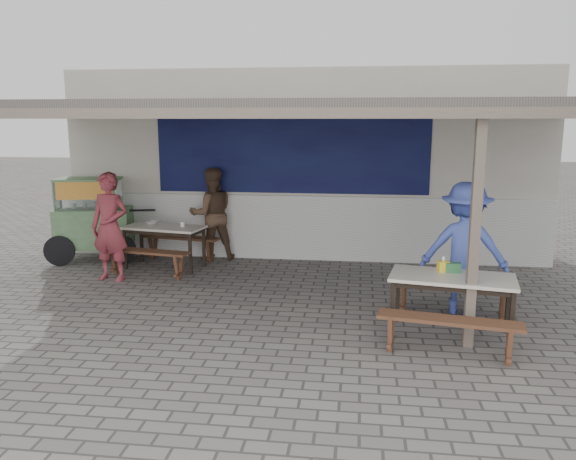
# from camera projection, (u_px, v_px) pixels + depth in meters

# --- Properties ---
(ground) EXTENTS (60.00, 60.00, 0.00)m
(ground) POSITION_uv_depth(u_px,v_px,m) (279.00, 311.00, 7.69)
(ground) COLOR slate
(ground) RESTS_ON ground
(back_wall) EXTENTS (9.00, 1.28, 3.50)m
(back_wall) POSITION_uv_depth(u_px,v_px,m) (305.00, 165.00, 10.84)
(back_wall) COLOR beige
(back_wall) RESTS_ON ground
(warung_roof) EXTENTS (9.00, 4.21, 2.81)m
(warung_roof) POSITION_uv_depth(u_px,v_px,m) (288.00, 110.00, 8.04)
(warung_roof) COLOR #504B44
(warung_roof) RESTS_ON ground
(table_left) EXTENTS (1.47, 0.88, 0.75)m
(table_left) POSITION_uv_depth(u_px,v_px,m) (164.00, 231.00, 9.83)
(table_left) COLOR beige
(table_left) RESTS_ON ground
(bench_left_street) EXTENTS (1.51, 0.53, 0.45)m
(bench_left_street) POSITION_uv_depth(u_px,v_px,m) (147.00, 257.00, 9.33)
(bench_left_street) COLOR brown
(bench_left_street) RESTS_ON ground
(bench_left_wall) EXTENTS (1.51, 0.53, 0.45)m
(bench_left_wall) POSITION_uv_depth(u_px,v_px,m) (181.00, 242.00, 10.45)
(bench_left_wall) COLOR brown
(bench_left_wall) RESTS_ON ground
(table_right) EXTENTS (1.55, 0.97, 0.75)m
(table_right) POSITION_uv_depth(u_px,v_px,m) (452.00, 282.00, 6.70)
(table_right) COLOR beige
(table_right) RESTS_ON ground
(bench_right_street) EXTENTS (1.57, 0.55, 0.45)m
(bench_right_street) POSITION_uv_depth(u_px,v_px,m) (449.00, 328.00, 6.13)
(bench_right_street) COLOR brown
(bench_right_street) RESTS_ON ground
(bench_right_wall) EXTENTS (1.57, 0.55, 0.45)m
(bench_right_wall) POSITION_uv_depth(u_px,v_px,m) (452.00, 293.00, 7.39)
(bench_right_wall) COLOR brown
(bench_right_wall) RESTS_ON ground
(vendor_cart) EXTENTS (1.83, 1.04, 1.54)m
(vendor_cart) POSITION_uv_depth(u_px,v_px,m) (92.00, 216.00, 10.32)
(vendor_cart) COLOR #729966
(vendor_cart) RESTS_ON ground
(patron_street_side) EXTENTS (0.70, 0.52, 1.77)m
(patron_street_side) POSITION_uv_depth(u_px,v_px,m) (110.00, 227.00, 9.05)
(patron_street_side) COLOR maroon
(patron_street_side) RESTS_ON ground
(patron_wall_side) EXTENTS (1.03, 0.93, 1.72)m
(patron_wall_side) POSITION_uv_depth(u_px,v_px,m) (212.00, 214.00, 10.40)
(patron_wall_side) COLOR #50392A
(patron_wall_side) RESTS_ON ground
(patron_right_table) EXTENTS (1.26, 0.88, 1.78)m
(patron_right_table) POSITION_uv_depth(u_px,v_px,m) (465.00, 249.00, 7.48)
(patron_right_table) COLOR #4255B0
(patron_right_table) RESTS_ON ground
(tissue_box) EXTENTS (0.15, 0.15, 0.13)m
(tissue_box) POSITION_uv_depth(u_px,v_px,m) (443.00, 266.00, 6.89)
(tissue_box) COLOR yellow
(tissue_box) RESTS_ON table_right
(donation_box) EXTENTS (0.18, 0.12, 0.12)m
(donation_box) POSITION_uv_depth(u_px,v_px,m) (453.00, 267.00, 6.84)
(donation_box) COLOR #2C653A
(donation_box) RESTS_ON table_right
(condiment_jar) EXTENTS (0.08, 0.08, 0.09)m
(condiment_jar) POSITION_uv_depth(u_px,v_px,m) (183.00, 224.00, 9.76)
(condiment_jar) COLOR white
(condiment_jar) RESTS_ON table_left
(condiment_bowl) EXTENTS (0.26, 0.26, 0.05)m
(condiment_bowl) POSITION_uv_depth(u_px,v_px,m) (152.00, 222.00, 10.04)
(condiment_bowl) COLOR silver
(condiment_bowl) RESTS_ON table_left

